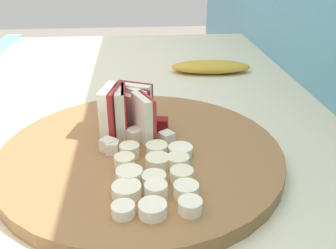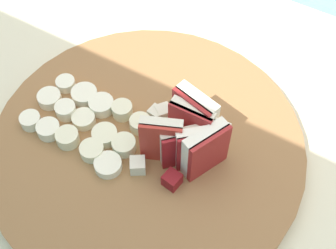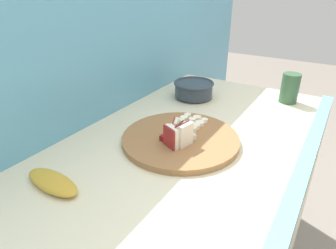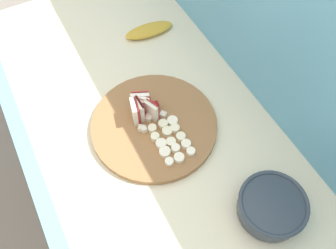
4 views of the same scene
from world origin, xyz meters
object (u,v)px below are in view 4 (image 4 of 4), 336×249
object	(u,v)px
apple_wedge_fan	(141,107)
ceramic_bowl	(271,207)
cutting_board	(154,125)
banana_peel	(149,30)
apple_dice_pile	(146,116)
banana_slice_rows	(170,140)

from	to	relation	value
apple_wedge_fan	ceramic_bowl	world-z (taller)	apple_wedge_fan
cutting_board	ceramic_bowl	world-z (taller)	ceramic_bowl
ceramic_bowl	banana_peel	world-z (taller)	ceramic_bowl
banana_peel	apple_dice_pile	bearing A→B (deg)	-27.46
banana_peel	apple_wedge_fan	bearing A→B (deg)	-29.70
apple_wedge_fan	apple_dice_pile	world-z (taller)	apple_wedge_fan
cutting_board	ceramic_bowl	distance (m)	0.37
apple_dice_pile	banana_slice_rows	xyz separation A→B (m)	(0.10, 0.02, -0.00)
apple_wedge_fan	cutting_board	bearing A→B (deg)	17.72
cutting_board	apple_wedge_fan	distance (m)	0.06
cutting_board	apple_wedge_fan	xyz separation A→B (m)	(-0.05, -0.01, 0.04)
cutting_board	apple_dice_pile	world-z (taller)	apple_dice_pile
banana_slice_rows	banana_peel	xyz separation A→B (m)	(-0.40, 0.14, -0.01)
apple_dice_pile	ceramic_bowl	distance (m)	0.39
banana_slice_rows	ceramic_bowl	xyz separation A→B (m)	(0.27, 0.12, 0.01)
apple_wedge_fan	banana_peel	world-z (taller)	apple_wedge_fan
apple_dice_pile	ceramic_bowl	size ratio (longest dim) A/B	0.58
cutting_board	banana_peel	xyz separation A→B (m)	(-0.34, 0.15, 0.00)
banana_slice_rows	apple_dice_pile	bearing A→B (deg)	-165.84
cutting_board	apple_wedge_fan	size ratio (longest dim) A/B	4.07
ceramic_bowl	banana_slice_rows	bearing A→B (deg)	-156.36
apple_wedge_fan	banana_slice_rows	bearing A→B (deg)	13.76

